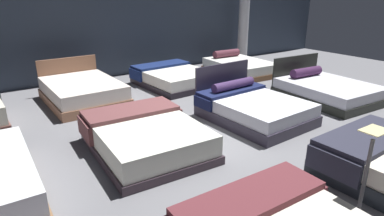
{
  "coord_description": "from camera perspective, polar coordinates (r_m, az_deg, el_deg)",
  "views": [
    {
      "loc": [
        -3.15,
        -4.39,
        2.36
      ],
      "look_at": [
        -0.29,
        -0.2,
        0.54
      ],
      "focal_mm": 30.61,
      "sensor_mm": 36.0,
      "label": 1
    }
  ],
  "objects": [
    {
      "name": "showroom_back_wall",
      "position": [
        9.63,
        -15.74,
        15.38
      ],
      "size": [
        18.0,
        0.06,
        3.5
      ],
      "primitive_type": "cube",
      "color": "#333D4C",
      "rests_on": "ground_plane"
    },
    {
      "name": "bed_11",
      "position": [
        10.03,
        8.28,
        7.11
      ],
      "size": [
        1.55,
        2.1,
        0.62
      ],
      "rotation": [
        0.0,
        0.0,
        -0.04
      ],
      "color": "brown",
      "rests_on": "ground_plane"
    },
    {
      "name": "bed_6",
      "position": [
        6.43,
        10.46,
        0.08
      ],
      "size": [
        1.62,
        2.0,
        0.95
      ],
      "rotation": [
        0.0,
        0.0,
        0.05
      ],
      "color": "#2E2A38",
      "rests_on": "ground_plane"
    },
    {
      "name": "bed_5",
      "position": [
        5.17,
        -8.1,
        -4.83
      ],
      "size": [
        1.67,
        2.07,
        0.51
      ],
      "rotation": [
        0.0,
        0.0,
        -0.05
      ],
      "color": "#342831",
      "rests_on": "ground_plane"
    },
    {
      "name": "price_sign",
      "position": [
        3.96,
        27.67,
        -12.17
      ],
      "size": [
        0.28,
        0.24,
        1.08
      ],
      "color": "#3F3F44",
      "rests_on": "ground_plane"
    },
    {
      "name": "support_pillar",
      "position": [
        11.7,
        9.09,
        16.49
      ],
      "size": [
        0.35,
        0.35,
        3.5
      ],
      "primitive_type": "cylinder",
      "color": "silver",
      "rests_on": "ground_plane"
    },
    {
      "name": "bed_7",
      "position": [
        8.16,
        22.34,
        2.94
      ],
      "size": [
        1.73,
        2.14,
        0.85
      ],
      "rotation": [
        0.0,
        0.0,
        -0.06
      ],
      "color": "black",
      "rests_on": "ground_plane"
    },
    {
      "name": "bed_10",
      "position": [
        8.69,
        -3.22,
        5.38
      ],
      "size": [
        1.73,
        2.08,
        0.47
      ],
      "rotation": [
        0.0,
        0.0,
        0.06
      ],
      "color": "black",
      "rests_on": "ground_plane"
    },
    {
      "name": "bed_9",
      "position": [
        7.73,
        -18.53,
        2.74
      ],
      "size": [
        1.53,
        2.08,
        0.85
      ],
      "rotation": [
        0.0,
        0.0,
        0.02
      ],
      "color": "#9B694D",
      "rests_on": "ground_plane"
    },
    {
      "name": "ground_plane",
      "position": [
        5.9,
        1.22,
        -3.99
      ],
      "size": [
        18.0,
        18.0,
        0.02
      ],
      "primitive_type": "cube",
      "color": "slate"
    }
  ]
}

